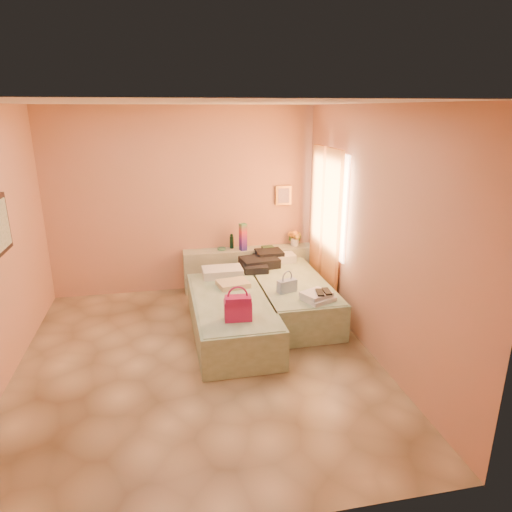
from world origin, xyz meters
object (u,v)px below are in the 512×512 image
(water_bottle, at_px, (232,241))
(flower_vase, at_px, (295,237))
(bed_right, at_px, (290,296))
(bed_left, at_px, (231,317))
(green_book, at_px, (268,247))
(magenta_handbag, at_px, (238,308))
(blue_handbag, at_px, (287,286))
(headboard_ledge, at_px, (249,268))
(towel_stack, at_px, (318,297))

(water_bottle, xyz_separation_m, flower_vase, (1.01, -0.06, 0.04))
(bed_right, bearing_deg, bed_left, -151.93)
(bed_left, height_order, green_book, green_book)
(flower_vase, xyz_separation_m, magenta_handbag, (-1.27, -2.17, -0.15))
(flower_vase, distance_m, blue_handbag, 1.60)
(headboard_ledge, xyz_separation_m, magenta_handbag, (-0.52, -2.15, 0.32))
(bed_right, bearing_deg, towel_stack, -80.02)
(headboard_ledge, height_order, towel_stack, headboard_ledge)
(bed_left, distance_m, flower_vase, 2.08)
(water_bottle, bearing_deg, blue_handbag, -72.80)
(blue_handbag, xyz_separation_m, towel_stack, (0.31, -0.34, -0.03))
(flower_vase, bearing_deg, headboard_ledge, -178.71)
(bed_right, xyz_separation_m, blue_handbag, (-0.16, -0.43, 0.33))
(bed_right, xyz_separation_m, towel_stack, (0.14, -0.77, 0.30))
(towel_stack, bearing_deg, magenta_handbag, -162.52)
(flower_vase, height_order, magenta_handbag, flower_vase)
(magenta_handbag, height_order, towel_stack, magenta_handbag)
(water_bottle, xyz_separation_m, towel_stack, (0.79, -1.89, -0.21))
(bed_right, relative_size, towel_stack, 5.71)
(bed_left, height_order, flower_vase, flower_vase)
(water_bottle, bearing_deg, bed_left, -99.05)
(green_book, height_order, flower_vase, flower_vase)
(headboard_ledge, relative_size, water_bottle, 9.35)
(towel_stack, bearing_deg, bed_right, 100.64)
(green_book, relative_size, towel_stack, 0.52)
(bed_right, bearing_deg, magenta_handbag, -130.21)
(flower_vase, xyz_separation_m, towel_stack, (-0.22, -1.83, -0.25))
(water_bottle, relative_size, green_book, 1.21)
(blue_handbag, height_order, towel_stack, blue_handbag)
(headboard_ledge, xyz_separation_m, flower_vase, (0.75, 0.02, 0.47))
(bed_right, xyz_separation_m, magenta_handbag, (-0.91, -1.10, 0.39))
(bed_right, distance_m, towel_stack, 0.84)
(headboard_ledge, height_order, blue_handbag, blue_handbag)
(bed_right, distance_m, green_book, 1.09)
(bed_right, bearing_deg, flower_vase, 70.39)
(bed_left, xyz_separation_m, magenta_handbag, (-0.01, -0.61, 0.39))
(water_bottle, xyz_separation_m, blue_handbag, (0.48, -1.55, -0.18))
(bed_left, xyz_separation_m, bed_right, (0.90, 0.49, 0.00))
(headboard_ledge, bearing_deg, bed_right, -69.99)
(headboard_ledge, relative_size, bed_right, 1.02)
(flower_vase, bearing_deg, towel_stack, -96.91)
(blue_handbag, bearing_deg, headboard_ledge, 81.08)
(flower_vase, bearing_deg, green_book, -172.59)
(headboard_ledge, relative_size, green_book, 11.33)
(water_bottle, height_order, towel_stack, water_bottle)
(bed_left, bearing_deg, towel_stack, -15.37)
(water_bottle, bearing_deg, flower_vase, -3.42)
(bed_right, height_order, blue_handbag, blue_handbag)
(bed_left, distance_m, towel_stack, 1.12)
(bed_left, relative_size, blue_handbag, 7.95)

